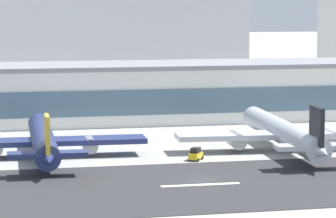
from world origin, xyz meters
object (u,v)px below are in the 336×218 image
control_tower (331,12)px  airliner_gold_tail_gate_0 (43,141)px  distant_hotel_block (81,33)px  service_baggage_tug_1 (196,154)px  airliner_black_tail_gate_1 (285,134)px  terminal_building (131,92)px

control_tower → airliner_gold_tail_gate_0: bearing=-136.1°
distant_hotel_block → service_baggage_tug_1: 164.15m
distant_hotel_block → airliner_gold_tail_gate_0: bearing=-99.1°
distant_hotel_block → airliner_black_tail_gate_1: (18.52, -158.06, -13.36)m
airliner_black_tail_gate_1 → airliner_gold_tail_gate_0: bearing=90.7°
control_tower → airliner_black_tail_gate_1: size_ratio=0.85×
airliner_gold_tail_gate_0 → terminal_building: bearing=-25.5°
airliner_black_tail_gate_1 → service_baggage_tug_1: size_ratio=13.94×
terminal_building → distant_hotel_block: distant_hotel_block is taller
airliner_gold_tail_gate_0 → airliner_black_tail_gate_1: size_ratio=0.94×
airliner_black_tail_gate_1 → service_baggage_tug_1: bearing=110.4°
airliner_black_tail_gate_1 → control_tower: bearing=-23.5°
service_baggage_tug_1 → airliner_gold_tail_gate_0: bearing=-73.0°
terminal_building → airliner_black_tail_gate_1: size_ratio=3.57×
airliner_gold_tail_gate_0 → control_tower: bearing=-44.2°
airliner_gold_tail_gate_0 → airliner_black_tail_gate_1: (43.58, -2.44, 0.20)m
distant_hotel_block → service_baggage_tug_1: (0.41, -163.41, -15.60)m
terminal_building → service_baggage_tug_1: terminal_building is taller
control_tower → distant_hotel_block: (-64.72, 69.11, -8.03)m
service_baggage_tug_1 → control_tower: bearing=179.7°
airliner_black_tail_gate_1 → terminal_building: bearing=26.6°
terminal_building → control_tower: bearing=31.8°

